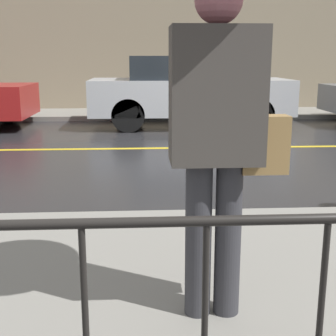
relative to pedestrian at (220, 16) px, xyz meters
name	(u,v)px	position (x,y,z in m)	size (l,w,h in m)	color
ground_plane	(202,148)	(0.65, 5.48, -1.69)	(80.00, 80.00, 0.00)	#262628
sidewalk_near	(305,288)	(0.65, 0.34, -1.64)	(28.00, 2.95, 0.11)	gray
sidewalk_far	(179,114)	(0.65, 10.13, -1.64)	(28.00, 1.98, 0.11)	gray
lane_marking	(202,148)	(0.65, 5.48, -1.69)	(25.20, 0.12, 0.01)	gold
building_storefront	(176,11)	(0.65, 11.27, 1.09)	(28.00, 0.30, 5.56)	gray
pedestrian	(220,16)	(0.00, 0.00, 0.00)	(0.90, 0.90, 2.16)	#333338
car_silver	(188,91)	(0.67, 8.10, -0.90)	(4.37, 1.76, 1.55)	#B2B5BA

